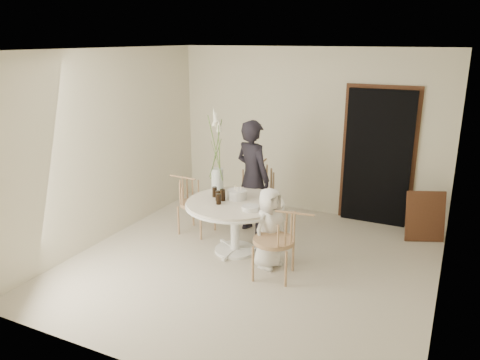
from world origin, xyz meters
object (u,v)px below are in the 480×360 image
at_px(girl, 253,177).
at_px(chair_right, 284,235).
at_px(table, 235,209).
at_px(chair_far, 258,185).
at_px(chair_left, 189,196).
at_px(boy, 269,228).
at_px(birthday_cake, 237,195).
at_px(flower_vase, 217,162).

bearing_deg(girl, chair_right, 151.87).
height_order(table, chair_far, chair_far).
distance_m(chair_right, chair_left, 1.94).
distance_m(table, chair_left, 0.99).
height_order(chair_right, chair_left, chair_right).
distance_m(chair_far, boy, 1.44).
distance_m(chair_left, boy, 1.61).
height_order(boy, birthday_cake, boy).
height_order(chair_left, birthday_cake, birthday_cake).
distance_m(chair_right, birthday_cake, 1.04).
xyz_separation_m(chair_right, chair_left, (-1.79, 0.75, -0.02)).
bearing_deg(chair_far, table, -89.54).
relative_size(chair_far, boy, 0.94).
bearing_deg(flower_vase, chair_far, 65.92).
bearing_deg(chair_right, chair_far, -153.92).
xyz_separation_m(birthday_cake, flower_vase, (-0.42, 0.22, 0.36)).
relative_size(chair_right, girl, 0.52).
xyz_separation_m(girl, flower_vase, (-0.36, -0.43, 0.30)).
xyz_separation_m(table, boy, (0.58, -0.20, -0.09)).
bearing_deg(flower_vase, chair_right, -29.50).
bearing_deg(flower_vase, girl, 50.17).
bearing_deg(table, girl, 96.17).
height_order(table, boy, boy).
xyz_separation_m(chair_far, flower_vase, (-0.33, -0.73, 0.51)).
relative_size(table, flower_vase, 1.11).
xyz_separation_m(chair_left, birthday_cake, (0.91, -0.24, 0.24)).
distance_m(chair_far, chair_right, 1.76).
relative_size(girl, birthday_cake, 6.58).
xyz_separation_m(table, flower_vase, (-0.44, 0.33, 0.54)).
height_order(girl, flower_vase, flower_vase).
distance_m(girl, boy, 1.21).
distance_m(boy, birthday_cake, 0.72).
xyz_separation_m(chair_left, flower_vase, (0.49, -0.02, 0.60)).
bearing_deg(table, birthday_cake, 100.76).
relative_size(chair_right, flower_vase, 0.74).
distance_m(boy, flower_vase, 1.31).
height_order(chair_left, girl, girl).
relative_size(table, boy, 1.26).
bearing_deg(chair_far, birthday_cake, -90.03).
relative_size(chair_right, chair_left, 1.03).
distance_m(chair_left, girl, 0.99).
height_order(chair_far, boy, boy).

